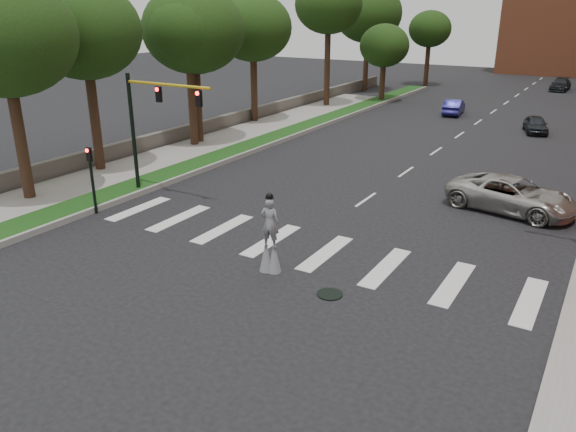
# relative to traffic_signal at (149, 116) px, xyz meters

# --- Properties ---
(ground_plane) EXTENTS (160.00, 160.00, 0.00)m
(ground_plane) POSITION_rel_traffic_signal_xyz_m (9.78, -3.00, -4.15)
(ground_plane) COLOR black
(ground_plane) RESTS_ON ground
(grass_median) EXTENTS (2.00, 60.00, 0.25)m
(grass_median) POSITION_rel_traffic_signal_xyz_m (-1.72, 17.00, -4.03)
(grass_median) COLOR #143D11
(grass_median) RESTS_ON ground
(median_curb) EXTENTS (0.20, 60.00, 0.28)m
(median_curb) POSITION_rel_traffic_signal_xyz_m (-0.67, 17.00, -4.01)
(median_curb) COLOR gray
(median_curb) RESTS_ON ground
(sidewalk_left) EXTENTS (4.00, 60.00, 0.18)m
(sidewalk_left) POSITION_rel_traffic_signal_xyz_m (-4.72, 7.00, -4.06)
(sidewalk_left) COLOR gray
(sidewalk_left) RESTS_ON ground
(stone_wall) EXTENTS (0.50, 56.00, 1.10)m
(stone_wall) POSITION_rel_traffic_signal_xyz_m (-7.22, 19.00, -3.60)
(stone_wall) COLOR #514C45
(stone_wall) RESTS_ON ground
(manhole) EXTENTS (0.90, 0.90, 0.04)m
(manhole) POSITION_rel_traffic_signal_xyz_m (12.78, -5.00, -4.13)
(manhole) COLOR black
(manhole) RESTS_ON ground
(traffic_signal) EXTENTS (5.30, 0.23, 6.20)m
(traffic_signal) POSITION_rel_traffic_signal_xyz_m (0.00, 0.00, 0.00)
(traffic_signal) COLOR black
(traffic_signal) RESTS_ON ground
(secondary_signal) EXTENTS (0.25, 0.21, 3.23)m
(secondary_signal) POSITION_rel_traffic_signal_xyz_m (-0.52, -3.50, -2.20)
(secondary_signal) COLOR black
(secondary_signal) RESTS_ON ground
(stilt_performer) EXTENTS (0.83, 0.61, 3.09)m
(stilt_performer) POSITION_rel_traffic_signal_xyz_m (10.03, -4.50, -2.87)
(stilt_performer) COLOR black
(stilt_performer) RESTS_ON ground
(suv_crossing) EXTENTS (6.41, 3.84, 1.67)m
(suv_crossing) POSITION_rel_traffic_signal_xyz_m (16.45, 6.99, -3.32)
(suv_crossing) COLOR #AFADA6
(suv_crossing) RESTS_ON ground
(car_near) EXTENTS (2.56, 4.09, 1.30)m
(car_near) POSITION_rel_traffic_signal_xyz_m (14.62, 26.90, -3.50)
(car_near) COLOR black
(car_near) RESTS_ON ground
(car_mid) EXTENTS (1.95, 4.37, 1.39)m
(car_mid) POSITION_rel_traffic_signal_xyz_m (6.94, 31.54, -3.45)
(car_mid) COLOR navy
(car_mid) RESTS_ON ground
(car_far) EXTENTS (2.06, 4.78, 1.37)m
(car_far) POSITION_rel_traffic_signal_xyz_m (13.40, 53.60, -3.46)
(car_far) COLOR black
(car_far) RESTS_ON ground
(tree_0) EXTENTS (6.78, 6.78, 10.98)m
(tree_0) POSITION_rel_traffic_signal_xyz_m (-4.96, -3.89, 3.91)
(tree_0) COLOR black
(tree_0) RESTS_ON ground
(tree_1) EXTENTS (6.28, 6.28, 10.73)m
(tree_1) POSITION_rel_traffic_signal_xyz_m (-6.03, 1.71, 3.86)
(tree_1) COLOR black
(tree_1) RESTS_ON ground
(tree_2) EXTENTS (6.96, 6.96, 10.81)m
(tree_2) POSITION_rel_traffic_signal_xyz_m (-5.63, 10.52, 3.67)
(tree_2) COLOR black
(tree_2) RESTS_ON ground
(tree_3) EXTENTS (6.33, 6.33, 10.40)m
(tree_3) POSITION_rel_traffic_signal_xyz_m (-6.60, 19.04, 3.52)
(tree_3) COLOR black
(tree_3) RESTS_ON ground
(tree_4) EXTENTS (6.32, 6.32, 12.17)m
(tree_4) POSITION_rel_traffic_signal_xyz_m (-5.09, 29.44, 5.27)
(tree_4) COLOR black
(tree_4) RESTS_ON ground
(tree_5) EXTENTS (7.58, 7.58, 11.79)m
(tree_5) POSITION_rel_traffic_signal_xyz_m (-6.29, 41.64, 4.39)
(tree_5) COLOR black
(tree_5) RESTS_ON ground
(tree_6) EXTENTS (5.00, 5.00, 7.73)m
(tree_6) POSITION_rel_traffic_signal_xyz_m (-1.56, 35.07, 1.42)
(tree_6) COLOR black
(tree_6) RESTS_ON ground
(tree_7) EXTENTS (5.10, 5.10, 8.92)m
(tree_7) POSITION_rel_traffic_signal_xyz_m (-1.64, 49.82, 2.54)
(tree_7) COLOR black
(tree_7) RESTS_ON ground
(tree_8) EXTENTS (5.45, 5.45, 10.17)m
(tree_8) POSITION_rel_traffic_signal_xyz_m (-5.35, 9.61, 3.64)
(tree_8) COLOR black
(tree_8) RESTS_ON ground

